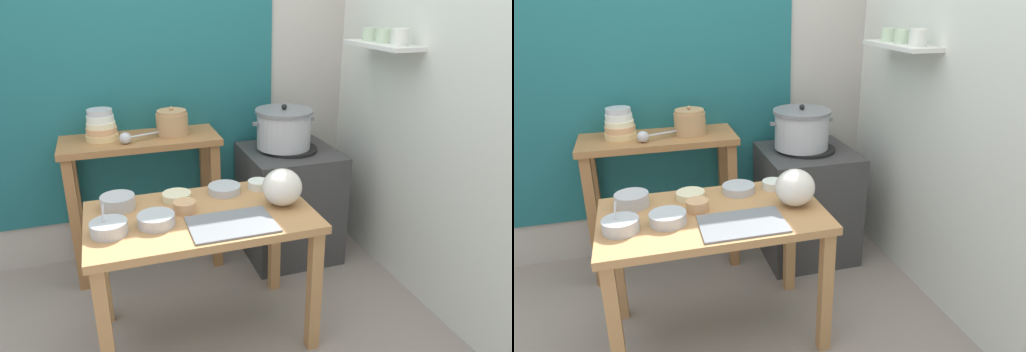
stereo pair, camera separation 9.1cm
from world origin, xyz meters
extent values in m
plane|color=gray|center=(0.00, 0.00, 0.00)|extent=(9.00, 9.00, 0.00)
cube|color=#B2ADA3|center=(0.10, 1.10, 1.30)|extent=(4.40, 0.10, 2.60)
cube|color=#1E6066|center=(-0.15, 1.04, 1.35)|extent=(1.90, 0.02, 2.10)
cube|color=silver|center=(1.40, 0.20, 1.30)|extent=(0.10, 3.20, 2.60)
cube|color=silver|center=(1.25, 0.40, 1.45)|extent=(0.20, 0.56, 0.02)
cylinder|color=silver|center=(1.25, 0.23, 1.51)|extent=(0.09, 0.09, 0.09)
cylinder|color=#B7D1AD|center=(1.25, 0.40, 1.50)|extent=(0.08, 0.08, 0.08)
cylinder|color=#B7D1AD|center=(1.25, 0.55, 1.50)|extent=(0.08, 0.08, 0.08)
cube|color=#B27F4C|center=(0.06, 0.03, 0.70)|extent=(1.10, 0.66, 0.04)
cube|color=#B27F4C|center=(-0.44, -0.25, 0.34)|extent=(0.06, 0.06, 0.68)
cube|color=#B27F4C|center=(0.56, -0.25, 0.34)|extent=(0.06, 0.06, 0.68)
cube|color=#B27F4C|center=(-0.44, 0.31, 0.34)|extent=(0.06, 0.06, 0.68)
cube|color=#B27F4C|center=(0.56, 0.31, 0.34)|extent=(0.06, 0.06, 0.68)
cube|color=#9E6B3D|center=(-0.14, 0.83, 0.88)|extent=(0.96, 0.40, 0.04)
cube|color=#9E6B3D|center=(-0.57, 0.68, 0.43)|extent=(0.06, 0.06, 0.86)
cube|color=#9E6B3D|center=(0.29, 0.68, 0.43)|extent=(0.06, 0.06, 0.86)
cube|color=#9E6B3D|center=(-0.57, 0.98, 0.43)|extent=(0.06, 0.06, 0.86)
cube|color=#9E6B3D|center=(0.29, 0.98, 0.43)|extent=(0.06, 0.06, 0.86)
cube|color=#383838|center=(0.82, 0.70, 0.38)|extent=(0.60, 0.60, 0.76)
cylinder|color=black|center=(0.82, 0.70, 0.77)|extent=(0.36, 0.36, 0.02)
cylinder|color=black|center=(0.70, 0.40, 0.45)|extent=(0.04, 0.02, 0.04)
cylinder|color=#B7BABF|center=(0.78, 0.72, 0.90)|extent=(0.35, 0.35, 0.23)
cylinder|color=slate|center=(0.78, 0.72, 1.02)|extent=(0.38, 0.38, 0.02)
sphere|color=black|center=(0.78, 0.72, 1.05)|extent=(0.04, 0.04, 0.04)
cube|color=slate|center=(0.58, 0.72, 0.96)|extent=(0.04, 0.02, 0.02)
cube|color=slate|center=(0.97, 0.72, 0.96)|extent=(0.04, 0.02, 0.02)
cylinder|color=tan|center=(0.07, 0.83, 0.97)|extent=(0.20, 0.20, 0.14)
cylinder|color=tan|center=(0.07, 0.83, 1.05)|extent=(0.18, 0.18, 0.02)
sphere|color=tan|center=(0.07, 0.83, 1.07)|extent=(0.02, 0.02, 0.02)
cylinder|color=#E5C684|center=(-0.35, 0.86, 0.92)|extent=(0.19, 0.19, 0.04)
cylinder|color=tan|center=(-0.35, 0.86, 0.96)|extent=(0.18, 0.18, 0.04)
cylinder|color=beige|center=(-0.35, 0.86, 1.00)|extent=(0.17, 0.17, 0.03)
cylinder|color=silver|center=(-0.35, 0.86, 1.03)|extent=(0.16, 0.16, 0.04)
cylinder|color=#B7BABF|center=(-0.35, 0.86, 1.07)|extent=(0.15, 0.15, 0.04)
sphere|color=#B7BABF|center=(-0.23, 0.73, 0.94)|extent=(0.07, 0.07, 0.07)
cylinder|color=#B7BABF|center=(-0.10, 0.77, 0.94)|extent=(0.20, 0.08, 0.01)
cube|color=slate|center=(0.17, -0.14, 0.72)|extent=(0.40, 0.28, 0.01)
ellipsoid|color=silver|center=(0.48, 0.00, 0.82)|extent=(0.20, 0.20, 0.19)
cylinder|color=#B7BABF|center=(0.24, 0.24, 0.74)|extent=(0.18, 0.18, 0.04)
cylinder|color=brown|center=(0.24, 0.24, 0.76)|extent=(0.15, 0.15, 0.01)
cylinder|color=#B7BABF|center=(-0.32, 0.22, 0.75)|extent=(0.17, 0.17, 0.07)
cylinder|color=beige|center=(-0.32, 0.22, 0.78)|extent=(0.14, 0.14, 0.01)
cylinder|color=#B7BABF|center=(-0.16, -0.03, 0.75)|extent=(0.17, 0.17, 0.06)
cylinder|color=#BFB28C|center=(-0.16, -0.03, 0.77)|extent=(0.15, 0.15, 0.01)
cylinder|color=#B7BABF|center=(-0.37, -0.05, 0.75)|extent=(0.17, 0.17, 0.06)
cylinder|color=brown|center=(-0.37, -0.05, 0.77)|extent=(0.14, 0.14, 0.01)
cylinder|color=#B7BABF|center=(-0.39, -0.05, 0.79)|extent=(0.02, 0.08, 0.13)
cylinder|color=silver|center=(0.44, 0.24, 0.74)|extent=(0.12, 0.12, 0.05)
cylinder|color=beige|center=(0.44, 0.24, 0.76)|extent=(0.10, 0.10, 0.01)
cylinder|color=beige|center=(-0.02, 0.23, 0.74)|extent=(0.15, 0.15, 0.04)
cylinder|color=brown|center=(-0.02, 0.23, 0.75)|extent=(0.13, 0.13, 0.01)
cylinder|color=tan|center=(-0.01, 0.07, 0.75)|extent=(0.11, 0.11, 0.06)
cylinder|color=brown|center=(-0.01, 0.07, 0.77)|extent=(0.10, 0.10, 0.01)
camera|label=1|loc=(-0.34, -2.02, 1.72)|focal=32.73mm
camera|label=2|loc=(-0.25, -2.05, 1.72)|focal=32.73mm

